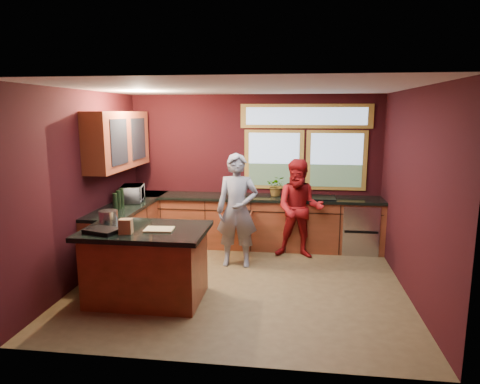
% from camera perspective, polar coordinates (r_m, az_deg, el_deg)
% --- Properties ---
extents(floor, '(4.50, 4.50, 0.00)m').
position_cam_1_polar(floor, '(6.20, 0.05, -12.05)').
color(floor, brown).
rests_on(floor, ground).
extents(room_shell, '(4.52, 4.02, 2.71)m').
position_cam_1_polar(room_shell, '(6.17, -5.08, 5.08)').
color(room_shell, black).
rests_on(room_shell, ground).
extents(back_counter, '(4.50, 0.64, 0.93)m').
position_cam_1_polar(back_counter, '(7.64, 3.17, -4.00)').
color(back_counter, '#552914').
rests_on(back_counter, floor).
extents(left_counter, '(0.64, 2.30, 0.93)m').
position_cam_1_polar(left_counter, '(7.31, -14.46, -4.98)').
color(left_counter, '#552914').
rests_on(left_counter, floor).
extents(island, '(1.55, 1.05, 0.95)m').
position_cam_1_polar(island, '(5.68, -12.34, -9.32)').
color(island, '#552914').
rests_on(island, floor).
extents(person_grey, '(0.65, 0.43, 1.77)m').
position_cam_1_polar(person_grey, '(6.63, -0.38, -2.49)').
color(person_grey, slate).
rests_on(person_grey, floor).
extents(person_red, '(0.84, 0.68, 1.64)m').
position_cam_1_polar(person_red, '(7.10, 7.94, -2.25)').
color(person_red, maroon).
rests_on(person_red, floor).
extents(microwave, '(0.43, 0.55, 0.27)m').
position_cam_1_polar(microwave, '(7.26, -14.14, -0.21)').
color(microwave, '#999999').
rests_on(microwave, left_counter).
extents(potted_plant, '(0.32, 0.28, 0.36)m').
position_cam_1_polar(potted_plant, '(7.54, 4.86, 0.80)').
color(potted_plant, '#999999').
rests_on(potted_plant, back_counter).
extents(paper_towel, '(0.12, 0.12, 0.28)m').
position_cam_1_polar(paper_towel, '(7.49, 7.11, 0.39)').
color(paper_towel, white).
rests_on(paper_towel, back_counter).
extents(cutting_board, '(0.37, 0.28, 0.02)m').
position_cam_1_polar(cutting_board, '(5.42, -10.72, -4.91)').
color(cutting_board, '#A58B54').
rests_on(cutting_board, island).
extents(stock_pot, '(0.24, 0.24, 0.18)m').
position_cam_1_polar(stock_pot, '(5.85, -17.14, -3.25)').
color(stock_pot, '#BCBBC0').
rests_on(stock_pot, island).
extents(paper_bag, '(0.16, 0.14, 0.18)m').
position_cam_1_polar(paper_bag, '(5.34, -14.99, -4.45)').
color(paper_bag, brown).
rests_on(paper_bag, island).
extents(black_tray, '(0.46, 0.38, 0.05)m').
position_cam_1_polar(black_tray, '(5.48, -17.87, -4.93)').
color(black_tray, black).
rests_on(black_tray, island).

